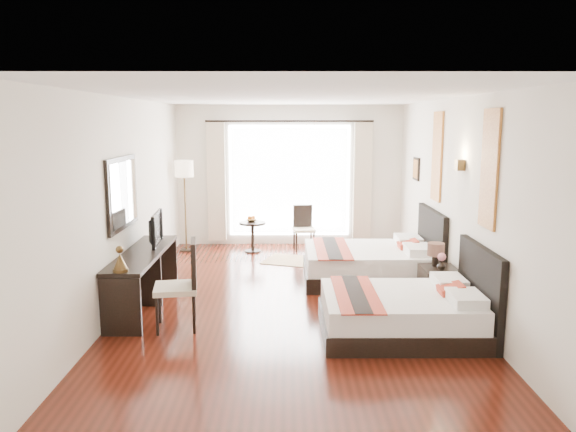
{
  "coord_description": "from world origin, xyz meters",
  "views": [
    {
      "loc": [
        -0.06,
        -7.47,
        2.49
      ],
      "look_at": [
        -0.04,
        0.33,
        1.16
      ],
      "focal_mm": 35.0,
      "sensor_mm": 36.0,
      "label": 1
    }
  ],
  "objects_px": {
    "fruit_bowl": "(251,221)",
    "nightstand": "(439,287)",
    "window_chair": "(304,237)",
    "console_desk": "(144,279)",
    "desk_chair": "(178,302)",
    "television": "(151,228)",
    "vase": "(441,269)",
    "bed_near": "(407,311)",
    "table_lamp": "(436,251)",
    "side_table": "(253,237)",
    "floor_lamp": "(184,175)",
    "bed_far": "(373,262)"
  },
  "relations": [
    {
      "from": "fruit_bowl",
      "to": "nightstand",
      "type": "bearing_deg",
      "value": -50.21
    },
    {
      "from": "fruit_bowl",
      "to": "window_chair",
      "type": "relative_size",
      "value": 0.22
    },
    {
      "from": "console_desk",
      "to": "desk_chair",
      "type": "height_order",
      "value": "desk_chair"
    },
    {
      "from": "fruit_bowl",
      "to": "window_chair",
      "type": "xyz_separation_m",
      "value": [
        1.01,
        0.15,
        -0.34
      ]
    },
    {
      "from": "television",
      "to": "desk_chair",
      "type": "distance_m",
      "value": 1.56
    },
    {
      "from": "vase",
      "to": "bed_near",
      "type": "bearing_deg",
      "value": -125.87
    },
    {
      "from": "table_lamp",
      "to": "desk_chair",
      "type": "distance_m",
      "value": 3.47
    },
    {
      "from": "table_lamp",
      "to": "side_table",
      "type": "relative_size",
      "value": 0.62
    },
    {
      "from": "television",
      "to": "desk_chair",
      "type": "height_order",
      "value": "television"
    },
    {
      "from": "television",
      "to": "floor_lamp",
      "type": "height_order",
      "value": "floor_lamp"
    },
    {
      "from": "bed_far",
      "to": "television",
      "type": "bearing_deg",
      "value": -166.98
    },
    {
      "from": "floor_lamp",
      "to": "desk_chair",
      "type": "bearing_deg",
      "value": -81.3
    },
    {
      "from": "bed_far",
      "to": "television",
      "type": "xyz_separation_m",
      "value": [
        -3.27,
        -0.76,
        0.69
      ]
    },
    {
      "from": "bed_near",
      "to": "table_lamp",
      "type": "xyz_separation_m",
      "value": [
        0.6,
        1.07,
        0.47
      ]
    },
    {
      "from": "table_lamp",
      "to": "vase",
      "type": "relative_size",
      "value": 3.03
    },
    {
      "from": "bed_near",
      "to": "console_desk",
      "type": "xyz_separation_m",
      "value": [
        -3.35,
        1.01,
        0.1
      ]
    },
    {
      "from": "table_lamp",
      "to": "window_chair",
      "type": "bearing_deg",
      "value": 116.93
    },
    {
      "from": "bed_near",
      "to": "desk_chair",
      "type": "distance_m",
      "value": 2.74
    },
    {
      "from": "floor_lamp",
      "to": "window_chair",
      "type": "distance_m",
      "value": 2.58
    },
    {
      "from": "bed_near",
      "to": "bed_far",
      "type": "bearing_deg",
      "value": 91.65
    },
    {
      "from": "television",
      "to": "table_lamp",
      "type": "bearing_deg",
      "value": -100.35
    },
    {
      "from": "bed_near",
      "to": "vase",
      "type": "bearing_deg",
      "value": 54.13
    },
    {
      "from": "bed_near",
      "to": "television",
      "type": "relative_size",
      "value": 2.36
    },
    {
      "from": "bed_near",
      "to": "side_table",
      "type": "xyz_separation_m",
      "value": [
        -2.07,
        4.2,
        0.01
      ]
    },
    {
      "from": "vase",
      "to": "console_desk",
      "type": "bearing_deg",
      "value": 177.85
    },
    {
      "from": "table_lamp",
      "to": "vase",
      "type": "height_order",
      "value": "table_lamp"
    },
    {
      "from": "side_table",
      "to": "bed_near",
      "type": "bearing_deg",
      "value": -63.8
    },
    {
      "from": "bed_near",
      "to": "vase",
      "type": "height_order",
      "value": "bed_near"
    },
    {
      "from": "bed_near",
      "to": "television",
      "type": "bearing_deg",
      "value": 156.14
    },
    {
      "from": "table_lamp",
      "to": "television",
      "type": "relative_size",
      "value": 0.45
    },
    {
      "from": "floor_lamp",
      "to": "fruit_bowl",
      "type": "height_order",
      "value": "floor_lamp"
    },
    {
      "from": "vase",
      "to": "side_table",
      "type": "height_order",
      "value": "vase"
    },
    {
      "from": "floor_lamp",
      "to": "vase",
      "type": "bearing_deg",
      "value": -40.61
    },
    {
      "from": "vase",
      "to": "console_desk",
      "type": "distance_m",
      "value": 3.98
    },
    {
      "from": "console_desk",
      "to": "window_chair",
      "type": "relative_size",
      "value": 2.55
    },
    {
      "from": "table_lamp",
      "to": "window_chair",
      "type": "distance_m",
      "value": 3.75
    },
    {
      "from": "console_desk",
      "to": "fruit_bowl",
      "type": "height_order",
      "value": "console_desk"
    },
    {
      "from": "table_lamp",
      "to": "fruit_bowl",
      "type": "xyz_separation_m",
      "value": [
        -2.69,
        3.16,
        -0.14
      ]
    },
    {
      "from": "desk_chair",
      "to": "floor_lamp",
      "type": "height_order",
      "value": "floor_lamp"
    },
    {
      "from": "desk_chair",
      "to": "window_chair",
      "type": "distance_m",
      "value": 4.5
    },
    {
      "from": "desk_chair",
      "to": "side_table",
      "type": "bearing_deg",
      "value": -107.97
    },
    {
      "from": "nightstand",
      "to": "window_chair",
      "type": "height_order",
      "value": "window_chair"
    },
    {
      "from": "table_lamp",
      "to": "fruit_bowl",
      "type": "height_order",
      "value": "table_lamp"
    },
    {
      "from": "bed_near",
      "to": "window_chair",
      "type": "bearing_deg",
      "value": 103.9
    },
    {
      "from": "table_lamp",
      "to": "console_desk",
      "type": "bearing_deg",
      "value": -179.21
    },
    {
      "from": "desk_chair",
      "to": "side_table",
      "type": "relative_size",
      "value": 1.86
    },
    {
      "from": "table_lamp",
      "to": "vase",
      "type": "distance_m",
      "value": 0.28
    },
    {
      "from": "nightstand",
      "to": "side_table",
      "type": "xyz_separation_m",
      "value": [
        -2.7,
        3.24,
        0.02
      ]
    },
    {
      "from": "bed_far",
      "to": "desk_chair",
      "type": "height_order",
      "value": "bed_far"
    },
    {
      "from": "bed_near",
      "to": "fruit_bowl",
      "type": "xyz_separation_m",
      "value": [
        -2.09,
        4.23,
        0.33
      ]
    }
  ]
}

